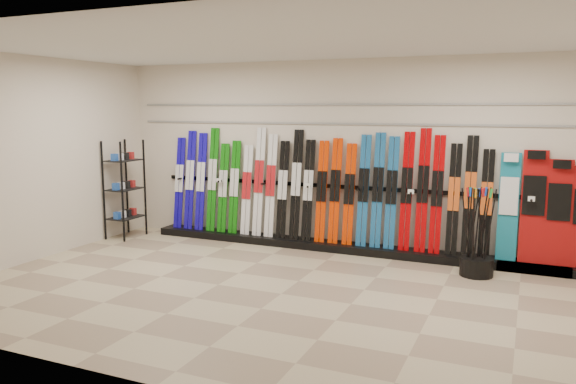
% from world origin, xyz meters
% --- Properties ---
extents(floor, '(8.00, 8.00, 0.00)m').
position_xyz_m(floor, '(0.00, 0.00, 0.00)').
color(floor, gray).
rests_on(floor, ground).
extents(back_wall, '(8.00, 0.00, 8.00)m').
position_xyz_m(back_wall, '(0.00, 2.50, 1.50)').
color(back_wall, beige).
rests_on(back_wall, floor).
extents(left_wall, '(0.00, 5.00, 5.00)m').
position_xyz_m(left_wall, '(-4.00, 0.00, 1.50)').
color(left_wall, beige).
rests_on(left_wall, floor).
extents(ceiling, '(8.00, 8.00, 0.00)m').
position_xyz_m(ceiling, '(0.00, 0.00, 3.00)').
color(ceiling, silver).
rests_on(ceiling, back_wall).
extents(ski_rack_base, '(8.00, 0.40, 0.12)m').
position_xyz_m(ski_rack_base, '(0.22, 2.28, 0.06)').
color(ski_rack_base, black).
rests_on(ski_rack_base, floor).
extents(skis, '(5.37, 0.27, 1.83)m').
position_xyz_m(skis, '(-0.43, 2.35, 0.96)').
color(skis, '#1207A8').
rests_on(skis, ski_rack_base).
extents(snowboards, '(1.26, 0.24, 1.55)m').
position_xyz_m(snowboards, '(2.93, 2.35, 0.85)').
color(snowboards, '#14728C').
rests_on(snowboards, ski_rack_base).
extents(accessory_rack, '(0.40, 0.60, 1.70)m').
position_xyz_m(accessory_rack, '(-3.75, 1.70, 0.85)').
color(accessory_rack, black).
rests_on(accessory_rack, floor).
extents(pole_bin, '(0.44, 0.44, 0.25)m').
position_xyz_m(pole_bin, '(2.11, 1.74, 0.12)').
color(pole_bin, black).
rests_on(pole_bin, floor).
extents(ski_poles, '(0.44, 0.30, 1.18)m').
position_xyz_m(ski_poles, '(2.08, 1.72, 0.61)').
color(ski_poles, black).
rests_on(ski_poles, pole_bin).
extents(slatwall_rail_0, '(7.60, 0.02, 0.03)m').
position_xyz_m(slatwall_rail_0, '(0.00, 2.48, 2.00)').
color(slatwall_rail_0, gray).
rests_on(slatwall_rail_0, back_wall).
extents(slatwall_rail_1, '(7.60, 0.02, 0.03)m').
position_xyz_m(slatwall_rail_1, '(0.00, 2.48, 2.30)').
color(slatwall_rail_1, gray).
rests_on(slatwall_rail_1, back_wall).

